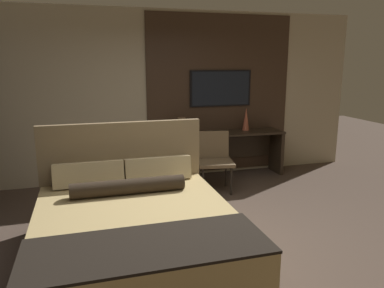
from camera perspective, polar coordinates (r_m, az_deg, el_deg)
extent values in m
plane|color=#4C3D33|center=(4.26, 1.95, -15.09)|extent=(16.00, 16.00, 0.00)
cube|color=#BCAD8E|center=(6.32, -5.38, 7.27)|extent=(7.20, 0.06, 2.80)
cube|color=#3D2B1E|center=(6.58, 4.26, 7.49)|extent=(2.57, 0.03, 2.70)
cube|color=#33281E|center=(3.88, -8.32, -16.39)|extent=(1.85, 2.09, 0.22)
cube|color=tan|center=(3.75, -8.46, -12.73)|extent=(1.91, 2.16, 0.33)
cube|color=black|center=(3.05, -6.67, -15.24)|extent=(1.92, 0.75, 0.02)
cube|color=#7F6B4C|center=(4.71, -10.45, -4.30)|extent=(1.94, 0.08, 1.26)
cube|color=#C6B284|center=(4.54, -15.44, -4.44)|extent=(0.80, 0.23, 0.31)
cube|color=#C6B284|center=(4.61, -5.24, -3.75)|extent=(0.80, 0.23, 0.31)
cylinder|color=#2D2319|center=(4.18, -9.65, -6.41)|extent=(1.24, 0.17, 0.17)
cube|color=#2D2319|center=(6.41, 5.02, 1.60)|extent=(2.07, 0.50, 0.03)
cube|color=#2D2319|center=(6.22, -3.72, -2.42)|extent=(0.06, 0.45, 0.75)
cube|color=#2D2319|center=(6.92, 12.73, -1.17)|extent=(0.06, 0.45, 0.75)
cube|color=#2D2319|center=(6.69, 4.26, -0.70)|extent=(1.95, 0.02, 0.37)
cube|color=black|center=(6.54, 4.37, 8.46)|extent=(1.10, 0.04, 0.62)
cube|color=black|center=(6.52, 4.44, 8.45)|extent=(1.03, 0.01, 0.57)
cube|color=brown|center=(5.74, 3.53, -2.82)|extent=(0.62, 0.59, 0.05)
cube|color=brown|center=(5.89, 3.20, -0.04)|extent=(0.50, 0.19, 0.42)
cylinder|color=black|center=(5.58, 1.67, -5.83)|extent=(0.04, 0.04, 0.43)
cylinder|color=black|center=(5.65, 6.00, -5.65)|extent=(0.04, 0.04, 0.43)
cylinder|color=black|center=(5.97, 1.14, -4.60)|extent=(0.04, 0.04, 0.43)
cylinder|color=black|center=(6.03, 5.19, -4.46)|extent=(0.04, 0.04, 0.43)
cone|color=#B2563D|center=(6.65, 8.23, 3.78)|extent=(0.12, 0.12, 0.39)
cylinder|color=#846647|center=(6.13, -1.60, 2.68)|extent=(0.13, 0.13, 0.29)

